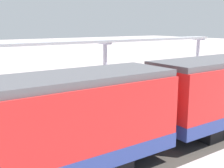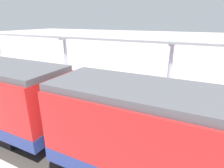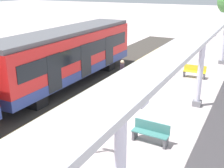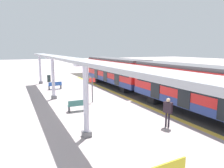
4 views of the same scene
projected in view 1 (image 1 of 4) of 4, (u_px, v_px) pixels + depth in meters
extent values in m
plane|color=#AFA1A0|center=(65.00, 122.00, 14.99)|extent=(176.00, 176.00, 0.00)
cube|color=yellow|center=(98.00, 143.00, 12.36)|extent=(0.44, 36.39, 0.01)
cube|color=#38332D|center=(124.00, 159.00, 10.89)|extent=(3.20, 48.39, 0.01)
cube|color=black|center=(188.00, 92.00, 14.41)|extent=(0.04, 1.10, 2.00)
cube|color=black|center=(196.00, 129.00, 13.15)|extent=(2.21, 0.90, 0.64)
cube|color=black|center=(67.00, 116.00, 10.67)|extent=(0.04, 1.10, 2.00)
cube|color=black|center=(105.00, 157.00, 10.36)|extent=(2.21, 0.90, 0.64)
cube|color=slate|center=(196.00, 81.00, 25.27)|extent=(0.44, 0.44, 0.30)
cylinder|color=silver|center=(197.00, 60.00, 24.89)|extent=(0.28, 0.28, 3.43)
cube|color=silver|center=(199.00, 39.00, 24.53)|extent=(1.10, 0.36, 0.12)
cube|color=slate|center=(105.00, 96.00, 19.93)|extent=(0.44, 0.44, 0.30)
cylinder|color=silver|center=(105.00, 69.00, 19.55)|extent=(0.28, 0.28, 3.43)
cube|color=silver|center=(105.00, 43.00, 19.19)|extent=(1.10, 0.36, 0.12)
cube|color=#A8AAB2|center=(38.00, 44.00, 16.56)|extent=(1.20, 29.26, 0.16)
cube|color=#2852A9|center=(165.00, 86.00, 21.75)|extent=(1.52, 0.50, 0.04)
cube|color=#2852A9|center=(163.00, 84.00, 21.59)|extent=(1.50, 0.12, 0.40)
cube|color=#4C4C51|center=(159.00, 88.00, 22.32)|extent=(0.11, 0.40, 0.42)
cube|color=#4C4C51|center=(172.00, 91.00, 21.27)|extent=(0.11, 0.40, 0.42)
cube|color=#38706B|center=(47.00, 105.00, 16.54)|extent=(1.52, 0.50, 0.04)
cube|color=#38706B|center=(43.00, 102.00, 16.39)|extent=(1.50, 0.12, 0.40)
cube|color=#4C4C51|center=(43.00, 107.00, 17.14)|extent=(0.12, 0.40, 0.42)
cube|color=#4C4C51|center=(51.00, 112.00, 16.03)|extent=(0.12, 0.40, 0.42)
cylinder|color=#233231|center=(217.00, 78.00, 24.83)|extent=(0.48, 0.48, 0.96)
cylinder|color=#4C4C51|center=(91.00, 96.00, 15.95)|extent=(0.10, 0.10, 2.20)
cube|color=red|center=(91.00, 81.00, 15.78)|extent=(0.56, 0.04, 0.36)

